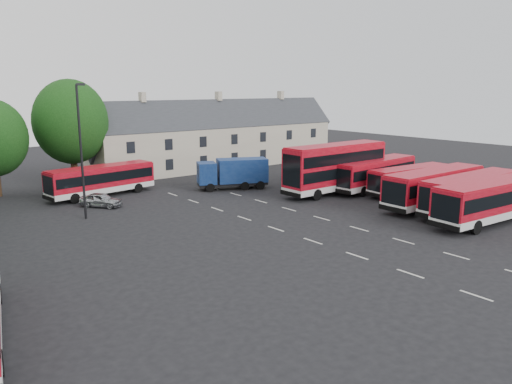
% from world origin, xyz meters
% --- Properties ---
extents(ground, '(140.00, 140.00, 0.00)m').
position_xyz_m(ground, '(0.00, 0.00, 0.00)').
color(ground, black).
rests_on(ground, ground).
extents(lane_markings, '(5.15, 33.80, 0.01)m').
position_xyz_m(lane_markings, '(2.50, 2.00, 0.01)').
color(lane_markings, beige).
rests_on(lane_markings, ground).
extents(terrace_houses, '(35.70, 7.13, 10.06)m').
position_xyz_m(terrace_houses, '(14.00, 30.00, 3.86)').
color(terrace_houses, beige).
rests_on(terrace_houses, ground).
extents(bus_row_a, '(12.18, 3.70, 3.39)m').
position_xyz_m(bus_row_a, '(14.53, -7.38, 2.04)').
color(bus_row_a, silver).
rests_on(bus_row_a, ground).
extents(bus_row_b, '(11.88, 2.87, 3.35)m').
position_xyz_m(bus_row_b, '(16.03, -4.89, 2.01)').
color(bus_row_b, silver).
rests_on(bus_row_b, ground).
extents(bus_row_c, '(11.97, 2.82, 3.38)m').
position_xyz_m(bus_row_c, '(15.87, -1.45, 2.03)').
color(bus_row_c, silver).
rests_on(bus_row_c, ground).
extents(bus_row_d, '(10.12, 3.10, 2.82)m').
position_xyz_m(bus_row_d, '(18.68, 3.04, 1.69)').
color(bus_row_d, silver).
rests_on(bus_row_d, ground).
extents(bus_row_e, '(11.68, 3.52, 3.25)m').
position_xyz_m(bus_row_e, '(17.81, 6.76, 1.96)').
color(bus_row_e, silver).
rests_on(bus_row_e, ground).
extents(bus_dd_south, '(12.22, 2.86, 5.01)m').
position_xyz_m(bus_dd_south, '(13.36, 8.23, 2.85)').
color(bus_dd_south, silver).
rests_on(bus_dd_south, ground).
extents(bus_dd_north, '(10.25, 2.88, 4.16)m').
position_xyz_m(bus_dd_north, '(16.20, 12.37, 2.37)').
color(bus_dd_north, silver).
rests_on(bus_dd_north, ground).
extents(bus_north, '(10.93, 3.82, 3.03)m').
position_xyz_m(bus_north, '(-5.87, 21.66, 1.82)').
color(bus_north, silver).
rests_on(bus_north, ground).
extents(box_truck, '(7.62, 5.11, 3.21)m').
position_xyz_m(box_truck, '(6.50, 16.41, 1.80)').
color(box_truck, black).
rests_on(box_truck, ground).
extents(silver_car, '(3.57, 3.95, 1.30)m').
position_xyz_m(silver_car, '(-7.72, 17.28, 0.65)').
color(silver_car, '#A1A4A8').
rests_on(silver_car, ground).
extents(lamppost, '(0.76, 0.32, 10.96)m').
position_xyz_m(lamppost, '(-10.28, 14.07, 5.85)').
color(lamppost, black).
rests_on(lamppost, ground).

